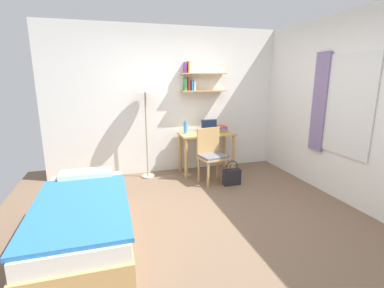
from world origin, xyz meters
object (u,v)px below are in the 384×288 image
Objects in this scene: laptop at (210,129)px; handbag at (232,176)px; bed at (83,220)px; desk at (206,141)px; book_stack at (222,129)px; desk_chair at (211,153)px; water_bottle at (186,127)px; standing_lamp at (145,90)px.

handbag is at bearing -83.09° from laptop.
handbag is (2.20, 1.03, -0.10)m from bed.
desk is 4.09× the size of book_stack.
handbag is (0.19, -0.73, -0.45)m from desk.
book_stack is at bearing 37.39° from bed.
laptop is 1.04m from handbag.
desk_chair is 2.87× the size of laptop.
desk is at bearing -178.14° from book_stack.
bed is at bearing -138.80° from desk.
bed reaches higher than handbag.
handbag is at bearing -55.09° from water_bottle.
bed is 2.54m from water_bottle.
book_stack is (0.38, 0.49, 0.30)m from desk_chair.
laptop is 0.76× the size of handbag.
desk_chair is 0.65m from laptop.
standing_lamp reaches higher than desk.
bed is 2.14× the size of desk_chair.
desk is at bearing -142.67° from laptop.
bed is 2.85m from laptop.
desk_chair reaches higher than desk.
laptop is (1.17, 0.03, -0.72)m from standing_lamp.
water_bottle is at bearing 48.26° from bed.
laptop reaches higher than handbag.
desk_chair is 0.69m from book_stack.
laptop reaches higher than desk.
book_stack is 0.99m from handbag.
handbag is (1.27, -0.77, -1.37)m from standing_lamp.
laptop is at bearing -0.65° from water_bottle.
bed is 8.03× the size of book_stack.
desk is 0.88m from handbag.
standing_lamp reaches higher than desk_chair.
water_bottle is 0.54× the size of handbag.
laptop is at bearing 41.04° from bed.
bed is 8.64× the size of water_bottle.
laptop and water_bottle have the same top height.
standing_lamp is at bearing 152.37° from desk_chair.
laptop reaches higher than book_stack.
standing_lamp is at bearing 148.80° from handbag.
water_bottle is at bearing 3.19° from standing_lamp.
water_bottle reaches higher than desk_chair.
desk_chair is (-0.08, -0.48, -0.09)m from desk.
standing_lamp is 1.56m from book_stack.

